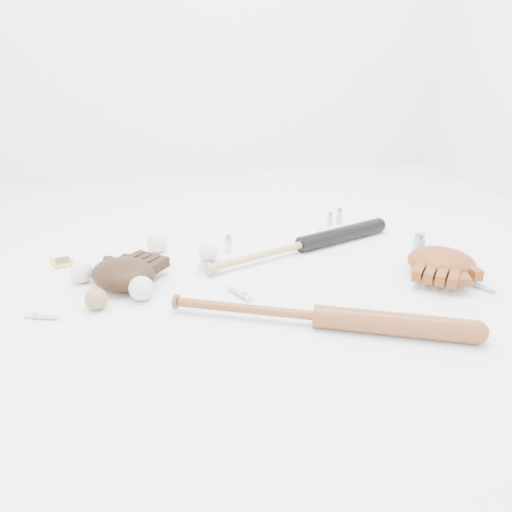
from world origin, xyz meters
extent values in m
plane|color=white|center=(0.00, 0.00, 0.00)|extent=(3.00, 3.00, 0.00)
cube|color=gold|center=(-0.70, 0.26, 0.00)|extent=(0.10, 0.12, 0.01)
cube|color=white|center=(-0.17, 0.07, 0.02)|extent=(0.09, 0.09, 0.04)
sphere|color=silver|center=(-0.17, 0.07, 0.07)|extent=(0.07, 0.07, 0.07)
sphere|color=silver|center=(-0.61, 0.08, 0.04)|extent=(0.08, 0.08, 0.08)
sphere|color=silver|center=(-0.35, 0.29, 0.04)|extent=(0.08, 0.08, 0.08)
sphere|color=silver|center=(-0.41, -0.10, 0.04)|extent=(0.08, 0.08, 0.08)
sphere|color=olive|center=(-0.55, -0.13, 0.03)|extent=(0.07, 0.07, 0.07)
cylinder|color=#B4BFC6|center=(0.48, 0.45, 0.04)|extent=(0.03, 0.03, 0.07)
cylinder|color=#B4BFC6|center=(0.43, 0.43, 0.03)|extent=(0.02, 0.02, 0.06)
cylinder|color=#B4BFC6|center=(-0.07, 0.22, 0.04)|extent=(0.03, 0.03, 0.07)
cylinder|color=#B4BFC6|center=(0.61, -0.01, 0.05)|extent=(0.05, 0.05, 0.11)
camera|label=1|loc=(-0.37, -1.57, 0.76)|focal=35.00mm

